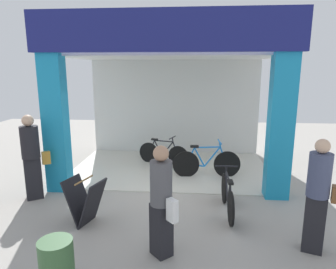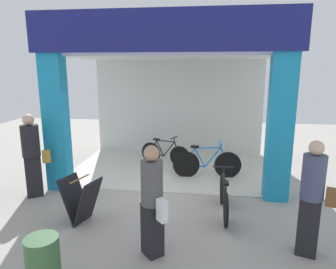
{
  "view_description": "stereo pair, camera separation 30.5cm",
  "coord_description": "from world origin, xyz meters",
  "px_view_note": "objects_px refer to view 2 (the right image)",
  "views": [
    {
      "loc": [
        0.62,
        -6.33,
        2.74
      ],
      "look_at": [
        0.0,
        0.85,
        1.15
      ],
      "focal_mm": 32.59,
      "sensor_mm": 36.0,
      "label": 1
    },
    {
      "loc": [
        0.92,
        -6.3,
        2.74
      ],
      "look_at": [
        0.0,
        0.85,
        1.15
      ],
      "focal_mm": 32.59,
      "sensor_mm": 36.0,
      "label": 2
    }
  ],
  "objects_px": {
    "sandwich_board_sign": "(81,200)",
    "pedestrian_3": "(32,154)",
    "bicycle_inside_0": "(207,163)",
    "pedestrian_0": "(152,201)",
    "pedestrian_1": "(313,198)",
    "bicycle_parked_0": "(224,197)",
    "bicycle_inside_1": "(165,153)"
  },
  "relations": [
    {
      "from": "bicycle_inside_0",
      "to": "sandwich_board_sign",
      "type": "height_order",
      "value": "bicycle_inside_0"
    },
    {
      "from": "pedestrian_0",
      "to": "pedestrian_1",
      "type": "height_order",
      "value": "pedestrian_1"
    },
    {
      "from": "bicycle_inside_1",
      "to": "bicycle_parked_0",
      "type": "bearing_deg",
      "value": -61.82
    },
    {
      "from": "bicycle_inside_0",
      "to": "pedestrian_3",
      "type": "height_order",
      "value": "pedestrian_3"
    },
    {
      "from": "sandwich_board_sign",
      "to": "pedestrian_3",
      "type": "bearing_deg",
      "value": 146.62
    },
    {
      "from": "bicycle_inside_0",
      "to": "pedestrian_3",
      "type": "bearing_deg",
      "value": -156.46
    },
    {
      "from": "bicycle_inside_0",
      "to": "bicycle_inside_1",
      "type": "distance_m",
      "value": 1.49
    },
    {
      "from": "pedestrian_0",
      "to": "pedestrian_3",
      "type": "distance_m",
      "value": 3.42
    },
    {
      "from": "bicycle_parked_0",
      "to": "pedestrian_3",
      "type": "relative_size",
      "value": 0.86
    },
    {
      "from": "bicycle_inside_0",
      "to": "pedestrian_1",
      "type": "distance_m",
      "value": 3.47
    },
    {
      "from": "pedestrian_0",
      "to": "pedestrian_3",
      "type": "relative_size",
      "value": 0.93
    },
    {
      "from": "bicycle_inside_1",
      "to": "bicycle_inside_0",
      "type": "bearing_deg",
      "value": -37.18
    },
    {
      "from": "bicycle_inside_0",
      "to": "pedestrian_0",
      "type": "bearing_deg",
      "value": -102.86
    },
    {
      "from": "bicycle_inside_0",
      "to": "pedestrian_0",
      "type": "distance_m",
      "value": 3.51
    },
    {
      "from": "bicycle_parked_0",
      "to": "sandwich_board_sign",
      "type": "distance_m",
      "value": 2.63
    },
    {
      "from": "pedestrian_1",
      "to": "pedestrian_3",
      "type": "xyz_separation_m",
      "value": [
        -5.2,
        1.48,
        0.04
      ]
    },
    {
      "from": "pedestrian_0",
      "to": "bicycle_parked_0",
      "type": "bearing_deg",
      "value": 52.67
    },
    {
      "from": "pedestrian_1",
      "to": "pedestrian_0",
      "type": "bearing_deg",
      "value": -172.42
    },
    {
      "from": "bicycle_inside_0",
      "to": "pedestrian_1",
      "type": "height_order",
      "value": "pedestrian_1"
    },
    {
      "from": "bicycle_parked_0",
      "to": "pedestrian_3",
      "type": "height_order",
      "value": "pedestrian_3"
    },
    {
      "from": "bicycle_inside_0",
      "to": "pedestrian_1",
      "type": "relative_size",
      "value": 0.98
    },
    {
      "from": "pedestrian_0",
      "to": "pedestrian_3",
      "type": "bearing_deg",
      "value": 148.59
    },
    {
      "from": "sandwich_board_sign",
      "to": "bicycle_inside_0",
      "type": "bearing_deg",
      "value": 49.22
    },
    {
      "from": "bicycle_inside_0",
      "to": "bicycle_parked_0",
      "type": "relative_size",
      "value": 1.1
    },
    {
      "from": "pedestrian_0",
      "to": "pedestrian_1",
      "type": "bearing_deg",
      "value": 7.58
    },
    {
      "from": "pedestrian_3",
      "to": "bicycle_parked_0",
      "type": "bearing_deg",
      "value": -4.72
    },
    {
      "from": "bicycle_parked_0",
      "to": "bicycle_inside_0",
      "type": "bearing_deg",
      "value": 99.71
    },
    {
      "from": "bicycle_inside_1",
      "to": "pedestrian_3",
      "type": "height_order",
      "value": "pedestrian_3"
    },
    {
      "from": "bicycle_parked_0",
      "to": "pedestrian_0",
      "type": "height_order",
      "value": "pedestrian_0"
    },
    {
      "from": "bicycle_inside_0",
      "to": "pedestrian_0",
      "type": "height_order",
      "value": "pedestrian_0"
    },
    {
      "from": "bicycle_inside_1",
      "to": "pedestrian_1",
      "type": "height_order",
      "value": "pedestrian_1"
    },
    {
      "from": "sandwich_board_sign",
      "to": "pedestrian_1",
      "type": "bearing_deg",
      "value": -7.74
    }
  ]
}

